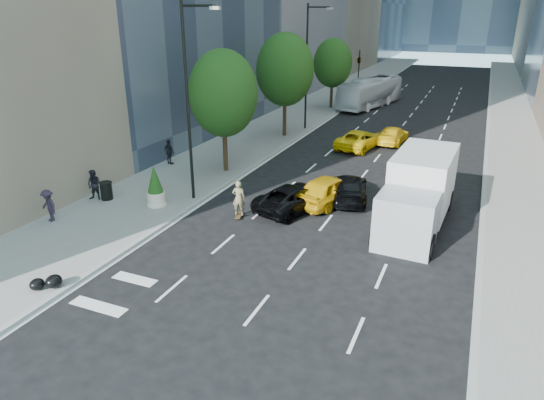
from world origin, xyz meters
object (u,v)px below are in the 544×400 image
at_px(city_bus, 370,92).
at_px(trash_can, 106,191).
at_px(black_sedan_lincoln, 294,197).
at_px(black_sedan_mercedes, 349,188).
at_px(box_truck, 419,191).
at_px(planter_shrub, 155,186).
at_px(skateboarder, 239,201).

relative_size(city_bus, trash_can, 11.60).
bearing_deg(trash_can, black_sedan_lincoln, 17.29).
distance_m(black_sedan_mercedes, box_truck, 4.47).
bearing_deg(box_truck, planter_shrub, -163.47).
bearing_deg(black_sedan_lincoln, black_sedan_mercedes, -112.85).
height_order(skateboarder, trash_can, skateboarder).
relative_size(city_bus, planter_shrub, 4.95).
bearing_deg(black_sedan_lincoln, skateboarder, 62.09).
xyz_separation_m(skateboarder, black_sedan_lincoln, (2.17, 2.05, -0.23)).
distance_m(box_truck, planter_shrub, 13.12).
bearing_deg(planter_shrub, city_bus, 83.03).
xyz_separation_m(skateboarder, box_truck, (8.22, 2.51, 0.84)).
distance_m(trash_can, planter_shrub, 3.02).
xyz_separation_m(box_truck, trash_can, (-15.69, -3.45, -1.12)).
distance_m(skateboarder, trash_can, 7.54).
distance_m(city_bus, box_truck, 30.65).
bearing_deg(box_truck, city_bus, 109.53).
distance_m(city_bus, trash_can, 33.55).
height_order(box_truck, trash_can, box_truck).
relative_size(black_sedan_lincoln, planter_shrub, 2.18).
distance_m(skateboarder, city_bus, 31.88).
bearing_deg(skateboarder, trash_can, -6.54).
distance_m(black_sedan_lincoln, planter_shrub, 7.21).
xyz_separation_m(city_bus, planter_shrub, (-3.97, -32.46, -0.31)).
height_order(city_bus, planter_shrub, city_bus).
xyz_separation_m(skateboarder, black_sedan_mercedes, (4.40, 4.58, -0.23)).
bearing_deg(box_truck, skateboarder, -160.14).
bearing_deg(trash_can, city_bus, 78.10).
bearing_deg(black_sedan_lincoln, trash_can, 35.91).
bearing_deg(city_bus, planter_shrub, -83.93).
xyz_separation_m(black_sedan_mercedes, trash_can, (-11.87, -5.53, -0.05)).
relative_size(black_sedan_lincoln, box_truck, 0.66).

